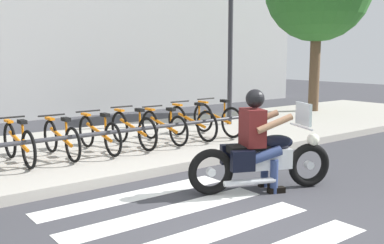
{
  "coord_description": "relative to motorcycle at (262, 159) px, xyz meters",
  "views": [
    {
      "loc": [
        -3.32,
        -3.47,
        1.91
      ],
      "look_at": [
        0.97,
        2.07,
        0.84
      ],
      "focal_mm": 41.4,
      "sensor_mm": 36.0,
      "label": 1
    }
  ],
  "objects": [
    {
      "name": "bicycle_6",
      "position": [
        1.11,
        3.08,
        0.05
      ],
      "size": [
        0.48,
        1.65,
        0.78
      ],
      "color": "black",
      "rests_on": "sidewalk"
    },
    {
      "name": "bicycle_7",
      "position": [
        1.82,
        3.08,
        0.05
      ],
      "size": [
        0.48,
        1.62,
        0.8
      ],
      "color": "black",
      "rests_on": "sidewalk"
    },
    {
      "name": "sidewalk",
      "position": [
        -1.17,
        3.7,
        -0.39
      ],
      "size": [
        24.0,
        4.4,
        0.15
      ],
      "primitive_type": "cube",
      "color": "#A8A399",
      "rests_on": "ground"
    },
    {
      "name": "crosswalk_stripe_2",
      "position": [
        -1.56,
        -0.72,
        -0.46
      ],
      "size": [
        2.8,
        0.4,
        0.01
      ],
      "primitive_type": "cube",
      "color": "white",
      "rests_on": "ground"
    },
    {
      "name": "street_lamp",
      "position": [
        3.13,
        4.1,
        2.28
      ],
      "size": [
        0.28,
        0.28,
        4.56
      ],
      "color": "#2D2D33",
      "rests_on": "ground"
    },
    {
      "name": "bike_rack",
      "position": [
        -0.65,
        2.52,
        0.11
      ],
      "size": [
        5.55,
        0.07,
        0.49
      ],
      "color": "#333338",
      "rests_on": "sidewalk"
    },
    {
      "name": "crosswalk_stripe_3",
      "position": [
        -1.56,
        0.08,
        -0.46
      ],
      "size": [
        2.8,
        0.4,
        0.01
      ],
      "primitive_type": "cube",
      "color": "white",
      "rests_on": "ground"
    },
    {
      "name": "bicycle_5",
      "position": [
        0.41,
        3.08,
        0.03
      ],
      "size": [
        0.48,
        1.6,
        0.73
      ],
      "color": "black",
      "rests_on": "sidewalk"
    },
    {
      "name": "rider",
      "position": [
        -0.07,
        0.03,
        0.37
      ],
      "size": [
        0.75,
        0.69,
        1.44
      ],
      "color": "#591919",
      "rests_on": "ground"
    },
    {
      "name": "ground_plane",
      "position": [
        -1.17,
        -0.72,
        -0.46
      ],
      "size": [
        48.0,
        48.0,
        0.0
      ],
      "primitive_type": "plane",
      "color": "#38383D"
    },
    {
      "name": "crosswalk_stripe_4",
      "position": [
        -1.56,
        0.88,
        -0.46
      ],
      "size": [
        2.8,
        0.4,
        0.01
      ],
      "primitive_type": "cube",
      "color": "white",
      "rests_on": "ground"
    },
    {
      "name": "bicycle_3",
      "position": [
        -1.01,
        3.08,
        0.03
      ],
      "size": [
        0.48,
        1.64,
        0.74
      ],
      "color": "black",
      "rests_on": "sidewalk"
    },
    {
      "name": "bicycle_2",
      "position": [
        -1.71,
        3.08,
        0.02
      ],
      "size": [
        0.48,
        1.56,
        0.72
      ],
      "color": "black",
      "rests_on": "sidewalk"
    },
    {
      "name": "motorcycle",
      "position": [
        0.0,
        0.0,
        0.0
      ],
      "size": [
        2.01,
        0.99,
        1.23
      ],
      "color": "black",
      "rests_on": "ground"
    },
    {
      "name": "bicycle_1",
      "position": [
        -2.42,
        3.08,
        0.03
      ],
      "size": [
        0.48,
        1.57,
        0.74
      ],
      "color": "black",
      "rests_on": "sidewalk"
    },
    {
      "name": "bicycle_4",
      "position": [
        -0.3,
        3.08,
        0.04
      ],
      "size": [
        0.48,
        1.65,
        0.77
      ],
      "color": "black",
      "rests_on": "sidewalk"
    }
  ]
}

